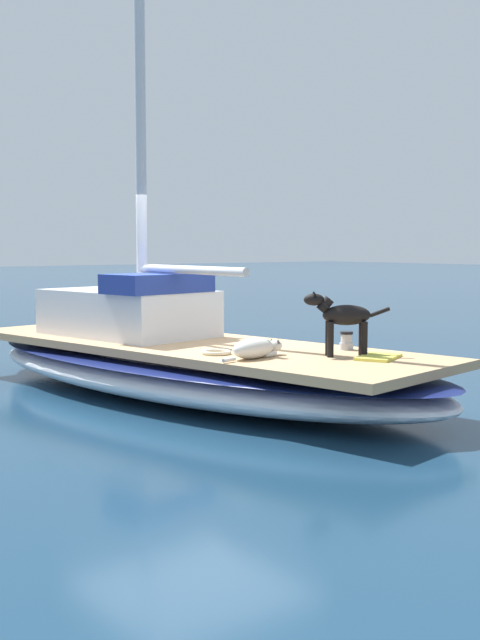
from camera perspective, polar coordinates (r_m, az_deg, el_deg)
ground_plane at (r=9.98m, az=-3.51°, el=-5.36°), size 120.00×120.00×0.00m
sailboat_main at (r=9.93m, az=-3.52°, el=-3.45°), size 3.73×7.56×0.66m
mast_main at (r=10.61m, az=-6.75°, el=17.76°), size 0.14×2.27×7.71m
cabin_house at (r=10.67m, az=-7.77°, el=0.74°), size 1.76×2.44×0.84m
dog_white at (r=8.47m, az=1.11°, el=-2.02°), size 0.95×0.38×0.22m
dog_black at (r=8.65m, az=7.29°, el=0.19°), size 0.82×0.60×0.70m
deck_winch at (r=9.24m, az=7.59°, el=-1.50°), size 0.16×0.16×0.21m
coiled_rope at (r=8.79m, az=-1.68°, el=-2.31°), size 0.32×0.32×0.04m
deck_towel at (r=8.58m, az=9.82°, el=-2.62°), size 0.66×0.56×0.03m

